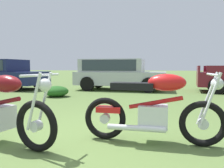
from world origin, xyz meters
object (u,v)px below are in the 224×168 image
(motorcycle_red, at_px, (154,109))
(shrub_low, at_px, (56,91))
(car_navy, at_px, (0,73))
(car_silver, at_px, (117,72))

(motorcycle_red, relative_size, shrub_low, 2.26)
(shrub_low, bearing_deg, car_navy, 149.33)
(car_silver, bearing_deg, shrub_low, -119.34)
(motorcycle_red, height_order, car_navy, car_navy)
(car_navy, distance_m, car_silver, 5.76)
(car_silver, bearing_deg, motorcycle_red, -73.09)
(car_navy, bearing_deg, motorcycle_red, -35.78)
(motorcycle_red, relative_size, car_silver, 0.47)
(motorcycle_red, bearing_deg, shrub_low, 131.64)
(car_navy, xyz_separation_m, shrub_low, (3.90, -2.31, -0.60))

